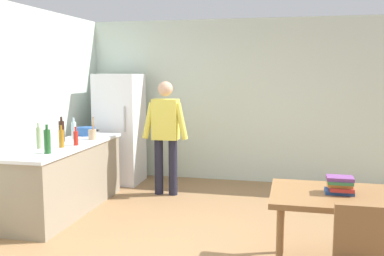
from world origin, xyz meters
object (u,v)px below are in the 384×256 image
person (166,130)px  book_stack (340,185)px  bottle_oil_amber (61,138)px  dining_table (349,203)px  bottle_sauce_red (76,138)px  bottle_vinegar_tall (39,138)px  utensil_jar (92,134)px  bottle_water_clear (74,130)px  bottle_wine_dark (62,131)px  refrigerator (120,129)px  bottle_wine_green (47,141)px  cooking_pot (86,131)px

person → book_stack: person is taller
bottle_oil_amber → book_stack: size_ratio=1.11×
dining_table → book_stack: size_ratio=5.56×
bottle_sauce_red → bottle_vinegar_tall: (-0.33, -0.32, 0.04)m
utensil_jar → bottle_water_clear: 0.29m
bottle_wine_dark → refrigerator: bearing=79.6°
refrigerator → bottle_water_clear: refrigerator is taller
bottle_oil_amber → bottle_wine_green: (0.05, -0.41, 0.03)m
utensil_jar → bottle_sauce_red: bearing=-90.2°
utensil_jar → dining_table: bearing=-25.4°
refrigerator → bottle_sauce_red: size_ratio=7.50×
person → bottle_water_clear: 1.32m
dining_table → book_stack: 0.18m
dining_table → bottle_water_clear: 3.85m
bottle_wine_dark → book_stack: 3.71m
bottle_vinegar_tall → book_stack: size_ratio=1.27×
refrigerator → dining_table: refrigerator is taller
bottle_wine_green → bottle_sauce_red: bearing=85.2°
bottle_sauce_red → bottle_oil_amber: (-0.10, -0.19, 0.02)m
utensil_jar → bottle_wine_dark: (-0.33, -0.25, 0.07)m
person → cooking_pot: bearing=-167.9°
refrigerator → utensil_jar: bearing=-86.6°
bottle_wine_green → bottle_vinegar_tall: 0.39m
cooking_pot → bottle_wine_green: size_ratio=1.18×
person → bottle_wine_green: person is taller
person → bottle_wine_dark: size_ratio=5.00×
bottle_wine_dark → dining_table: bearing=-19.9°
dining_table → bottle_water_clear: size_ratio=4.67×
bottle_sauce_red → bottle_wine_green: bottle_wine_green is taller
bottle_sauce_red → bottle_oil_amber: bearing=-117.8°
utensil_jar → bottle_wine_dark: bearing=-142.9°
bottle_vinegar_tall → cooking_pot: bearing=87.0°
person → bottle_wine_green: size_ratio=5.00×
cooking_pot → person: bearing=12.1°
dining_table → cooking_pot: size_ratio=3.50×
bottle_oil_amber → bottle_water_clear: bearing=105.2°
refrigerator → dining_table: 4.27m
refrigerator → bottle_wine_dark: (-0.26, -1.41, 0.15)m
bottle_sauce_red → bottle_wine_dark: bottle_wine_dark is taller
dining_table → utensil_jar: utensil_jar is taller
refrigerator → cooking_pot: bearing=-104.3°
refrigerator → cooking_pot: refrigerator is taller
book_stack → refrigerator: bearing=140.1°
book_stack → bottle_sauce_red: bearing=161.6°
bottle_oil_amber → bottle_vinegar_tall: size_ratio=0.88×
cooking_pot → bottle_vinegar_tall: bearing=-93.0°
dining_table → bottle_oil_amber: (-3.33, 0.87, 0.34)m
cooking_pot → bottle_sauce_red: bearing=-72.2°
cooking_pot → bottle_wine_dark: bottle_wine_dark is taller
cooking_pot → bottle_oil_amber: bottle_oil_amber is taller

